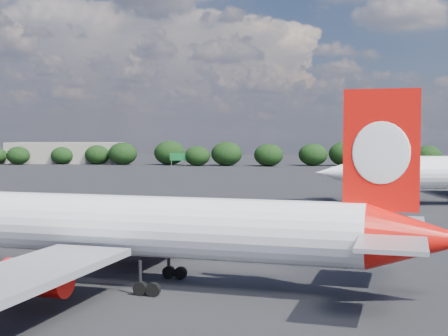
# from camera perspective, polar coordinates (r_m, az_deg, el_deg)

# --- Properties ---
(ground) EXTENTS (500.00, 500.00, 0.00)m
(ground) POSITION_cam_1_polar(r_m,az_deg,el_deg) (101.73, -6.04, -3.04)
(ground) COLOR black
(ground) RESTS_ON ground
(qantas_airliner) EXTENTS (41.56, 39.69, 13.60)m
(qantas_airliner) POSITION_cam_1_polar(r_m,az_deg,el_deg) (44.39, -6.63, -5.49)
(qantas_airliner) COLOR white
(qantas_airliner) RESTS_ON ground
(terminal_building) EXTENTS (42.00, 16.00, 8.00)m
(terminal_building) POSITION_cam_1_polar(r_m,az_deg,el_deg) (246.63, -14.32, 1.35)
(terminal_building) COLOR gray
(terminal_building) RESTS_ON ground
(highway_sign) EXTENTS (6.00, 0.30, 4.50)m
(highway_sign) POSITION_cam_1_polar(r_m,az_deg,el_deg) (218.59, -4.20, 1.01)
(highway_sign) COLOR #13632A
(highway_sign) RESTS_ON ground
(billboard_yellow) EXTENTS (5.00, 0.30, 5.50)m
(billboard_yellow) POSITION_cam_1_polar(r_m,az_deg,el_deg) (221.16, 3.75, 1.23)
(billboard_yellow) COLOR #F5B115
(billboard_yellow) RESTS_ON ground
(horizon_treeline) EXTENTS (198.31, 15.41, 8.87)m
(horizon_treeline) POSITION_cam_1_polar(r_m,az_deg,el_deg) (219.91, 4.04, 1.23)
(horizon_treeline) COLOR black
(horizon_treeline) RESTS_ON ground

